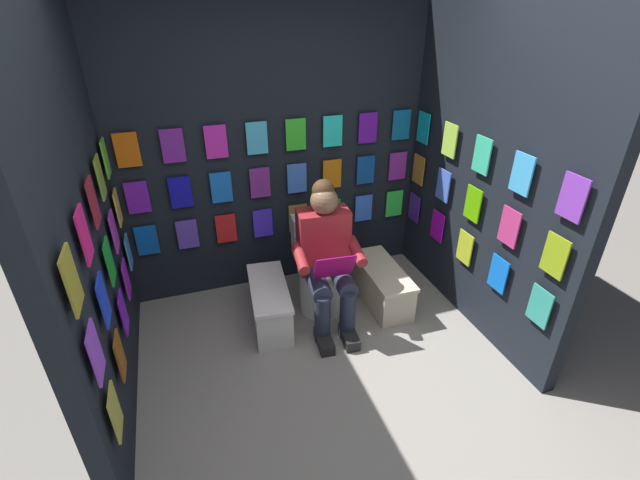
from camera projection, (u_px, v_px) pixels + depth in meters
ground_plane at (367, 450)px, 2.60m from camera, size 30.00×30.00×0.00m
display_wall_back at (275, 153)px, 3.69m from camera, size 2.71×0.14×2.43m
display_wall_left at (487, 176)px, 3.22m from camera, size 0.14×1.98×2.43m
display_wall_right at (85, 231)px, 2.45m from camera, size 0.14×1.98×2.43m
toilet at (320, 271)px, 3.71m from camera, size 0.42×0.57×0.77m
person_reading at (327, 257)px, 3.39m from camera, size 0.55×0.71×1.19m
comic_longbox_near at (270, 304)px, 3.55m from camera, size 0.37×0.76×0.36m
comic_longbox_far at (382, 285)px, 3.80m from camera, size 0.33×0.76×0.34m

